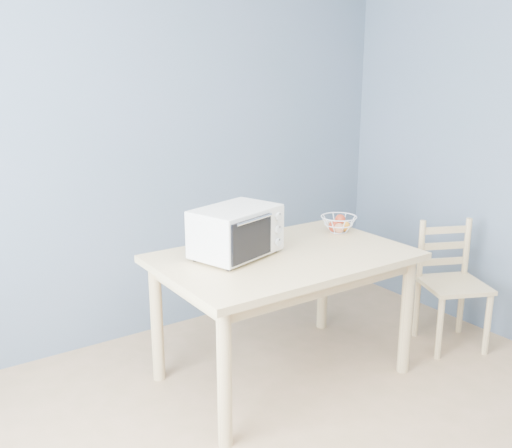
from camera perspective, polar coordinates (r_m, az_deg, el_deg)
room at (r=1.84m, az=14.79°, el=0.76°), size 4.01×4.51×2.61m
dining_table at (r=3.22m, az=2.80°, el=-4.73°), size 1.40×0.90×0.75m
toaster_oven at (r=3.09m, az=-2.22°, el=-0.78°), size 0.54×0.46×0.28m
fruit_basket at (r=3.63m, az=8.25°, el=0.02°), size 0.30×0.30×0.12m
dining_chair at (r=3.91m, az=18.88°, el=-5.83°), size 0.50×0.50×0.81m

